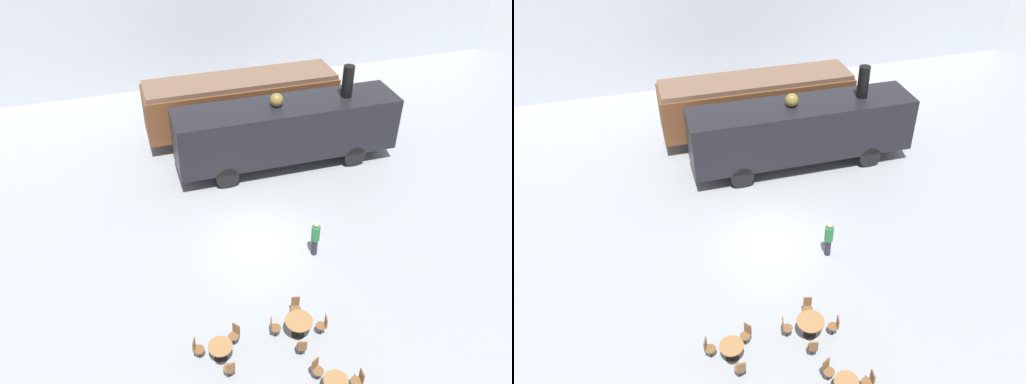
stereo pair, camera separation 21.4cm
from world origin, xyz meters
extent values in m
plane|color=gray|center=(0.00, 0.00, 0.00)|extent=(80.00, 80.00, 0.00)
cube|color=#B2B7C1|center=(0.00, 15.49, 4.50)|extent=(44.00, 0.15, 9.00)
cube|color=brown|center=(1.59, 8.41, 1.90)|extent=(10.18, 2.54, 2.35)
cube|color=brown|center=(1.59, 8.41, 3.19)|extent=(9.98, 2.34, 0.24)
cylinder|color=black|center=(4.65, 7.20, 0.56)|extent=(1.11, 0.12, 1.11)
cylinder|color=black|center=(4.65, 9.62, 0.56)|extent=(1.11, 0.12, 1.11)
cylinder|color=black|center=(-1.46, 7.20, 0.56)|extent=(1.11, 0.12, 1.11)
cylinder|color=black|center=(-1.46, 9.62, 0.56)|extent=(1.11, 0.12, 1.11)
cube|color=black|center=(2.92, 4.89, 2.03)|extent=(10.86, 2.44, 2.62)
cylinder|color=black|center=(5.91, 4.89, 4.10)|extent=(0.54, 0.54, 1.53)
sphere|color=brown|center=(2.38, 4.89, 3.64)|extent=(0.64, 0.64, 0.64)
cylinder|color=black|center=(6.18, 3.73, 0.56)|extent=(1.11, 0.12, 1.11)
cylinder|color=black|center=(6.18, 6.05, 0.56)|extent=(1.11, 0.12, 1.11)
cylinder|color=black|center=(-0.33, 3.73, 0.56)|extent=(1.11, 0.12, 1.11)
cylinder|color=black|center=(-0.33, 6.05, 0.56)|extent=(1.11, 0.12, 1.11)
cylinder|color=black|center=(-0.07, -5.12, 0.01)|extent=(0.44, 0.44, 0.02)
cylinder|color=black|center=(-0.07, -5.12, 0.38)|extent=(0.08, 0.08, 0.72)
cylinder|color=olive|center=(-0.07, -5.12, 0.75)|extent=(0.94, 0.94, 0.03)
cylinder|color=olive|center=(0.23, -7.46, 0.70)|extent=(0.75, 0.75, 0.03)
cylinder|color=black|center=(-2.80, -5.30, 0.01)|extent=(0.44, 0.44, 0.02)
cylinder|color=black|center=(-2.80, -5.30, 0.35)|extent=(0.08, 0.08, 0.65)
cylinder|color=olive|center=(-2.80, -5.30, 0.69)|extent=(0.79, 0.79, 0.03)
cylinder|color=black|center=(-0.82, -4.94, 0.21)|extent=(0.06, 0.06, 0.42)
cylinder|color=brown|center=(-0.82, -4.94, 0.43)|extent=(0.36, 0.36, 0.03)
cube|color=brown|center=(-0.97, -4.91, 0.66)|extent=(0.10, 0.29, 0.42)
cylinder|color=black|center=(-0.25, -5.86, 0.21)|extent=(0.06, 0.06, 0.42)
cylinder|color=brown|center=(-0.25, -5.86, 0.43)|extent=(0.36, 0.36, 0.03)
cube|color=brown|center=(-0.28, -6.01, 0.66)|extent=(0.29, 0.10, 0.42)
cylinder|color=black|center=(0.67, -5.29, 0.21)|extent=(0.06, 0.06, 0.42)
cylinder|color=brown|center=(0.67, -5.29, 0.43)|extent=(0.36, 0.36, 0.03)
cube|color=brown|center=(0.82, -5.33, 0.66)|extent=(0.10, 0.29, 0.42)
cylinder|color=black|center=(0.10, -4.37, 0.21)|extent=(0.06, 0.06, 0.42)
cylinder|color=brown|center=(0.10, -4.37, 0.43)|extent=(0.36, 0.36, 0.03)
cube|color=brown|center=(0.14, -4.22, 0.66)|extent=(0.29, 0.10, 0.42)
cylinder|color=black|center=(-0.07, -6.86, 0.21)|extent=(0.06, 0.06, 0.42)
cylinder|color=brown|center=(-0.07, -6.86, 0.43)|extent=(0.36, 0.36, 0.03)
cube|color=brown|center=(-0.14, -6.72, 0.66)|extent=(0.28, 0.16, 0.42)
cylinder|color=brown|center=(0.91, -7.51, 0.43)|extent=(0.36, 0.36, 0.03)
cube|color=brown|center=(1.06, -7.52, 0.66)|extent=(0.06, 0.29, 0.42)
cylinder|color=black|center=(-3.45, -5.04, 0.21)|extent=(0.06, 0.06, 0.42)
cylinder|color=brown|center=(-3.45, -5.04, 0.43)|extent=(0.36, 0.36, 0.03)
cube|color=brown|center=(-3.59, -4.99, 0.66)|extent=(0.14, 0.28, 0.42)
cylinder|color=black|center=(-2.70, -5.98, 0.21)|extent=(0.06, 0.06, 0.42)
cylinder|color=brown|center=(-2.70, -5.98, 0.43)|extent=(0.36, 0.36, 0.03)
cube|color=brown|center=(-2.67, -6.14, 0.66)|extent=(0.29, 0.08, 0.42)
cylinder|color=black|center=(-2.26, -4.86, 0.21)|extent=(0.06, 0.06, 0.42)
cylinder|color=brown|center=(-2.26, -4.86, 0.43)|extent=(0.36, 0.36, 0.03)
cube|color=brown|center=(-2.14, -4.76, 0.66)|extent=(0.21, 0.25, 0.42)
cylinder|color=#262633|center=(1.92, -1.58, 0.38)|extent=(0.24, 0.24, 0.76)
cylinder|color=#266638|center=(1.92, -1.58, 1.10)|extent=(0.34, 0.34, 0.67)
sphere|color=tan|center=(1.92, -1.58, 1.54)|extent=(0.22, 0.22, 0.22)
camera|label=1|loc=(-4.44, -14.86, 14.18)|focal=35.00mm
camera|label=2|loc=(-4.23, -14.91, 14.18)|focal=35.00mm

